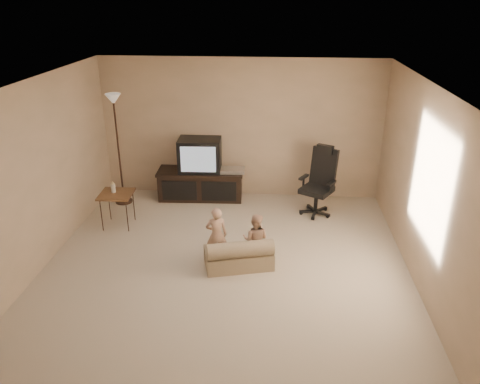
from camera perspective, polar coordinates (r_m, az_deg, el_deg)
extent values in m
plane|color=#B1A08D|center=(6.42, -1.90, -9.85)|extent=(5.50, 5.50, 0.00)
plane|color=white|center=(5.48, -2.25, 12.66)|extent=(5.50, 5.50, 0.00)
plane|color=tan|center=(8.43, 0.13, 7.70)|extent=(5.00, 0.00, 5.00)
plane|color=tan|center=(3.49, -7.54, -17.07)|extent=(5.00, 0.00, 5.00)
plane|color=tan|center=(6.60, -24.16, 1.16)|extent=(0.00, 5.50, 5.50)
plane|color=tan|center=(6.08, 22.02, -0.29)|extent=(0.00, 5.50, 5.50)
cube|color=black|center=(8.60, -4.79, 0.81)|extent=(1.52, 0.60, 0.48)
cube|color=black|center=(8.50, -4.85, 2.51)|extent=(1.56, 0.65, 0.04)
cube|color=black|center=(8.39, -7.40, 0.17)|extent=(0.62, 0.05, 0.36)
cube|color=black|center=(8.31, -2.59, 0.10)|extent=(0.62, 0.05, 0.36)
cube|color=black|center=(8.41, -4.90, 4.58)|extent=(0.77, 0.57, 0.59)
cube|color=silver|center=(8.15, -5.13, 3.97)|extent=(0.61, 0.04, 0.46)
cube|color=silver|center=(8.38, -0.90, 2.68)|extent=(0.44, 0.32, 0.06)
cylinder|color=black|center=(8.02, 9.22, -1.18)|extent=(0.07, 0.07, 0.37)
cube|color=black|center=(7.93, 9.32, 0.24)|extent=(0.64, 0.64, 0.08)
cube|color=black|center=(8.00, 10.19, 3.03)|extent=(0.47, 0.37, 0.66)
cube|color=black|center=(7.90, 10.35, 5.13)|extent=(0.29, 0.22, 0.15)
cube|color=black|center=(7.97, 7.78, 1.82)|extent=(0.19, 0.26, 0.04)
cube|color=black|center=(7.77, 11.07, 1.03)|extent=(0.19, 0.26, 0.04)
cube|color=brown|center=(7.67, -14.86, -0.26)|extent=(0.53, 0.53, 0.03)
cylinder|color=black|center=(7.66, -16.53, -2.72)|extent=(0.01, 0.01, 0.56)
cylinder|color=black|center=(7.54, -13.60, -2.82)|extent=(0.01, 0.01, 0.56)
cylinder|color=black|center=(8.01, -15.64, -1.46)|extent=(0.01, 0.01, 0.56)
cylinder|color=black|center=(7.90, -12.83, -1.53)|extent=(0.01, 0.01, 0.56)
cylinder|color=beige|center=(7.68, -15.20, 0.46)|extent=(0.07, 0.07, 0.14)
cone|color=beige|center=(7.65, -15.27, 1.13)|extent=(0.06, 0.06, 0.05)
cylinder|color=black|center=(8.72, -13.95, -1.08)|extent=(0.30, 0.30, 0.03)
cylinder|color=black|center=(8.40, -14.55, 4.65)|extent=(0.03, 0.03, 1.85)
cone|color=beige|center=(8.16, -15.21, 10.88)|extent=(0.26, 0.26, 0.17)
cube|color=tan|center=(6.53, -0.18, -8.00)|extent=(1.01, 0.71, 0.24)
cylinder|color=tan|center=(6.28, 0.06, -7.03)|extent=(0.92, 0.44, 0.22)
imported|color=tan|center=(6.50, -2.88, -5.21)|extent=(0.33, 0.27, 0.82)
imported|color=tan|center=(6.43, 1.91, -5.82)|extent=(0.40, 0.26, 0.76)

